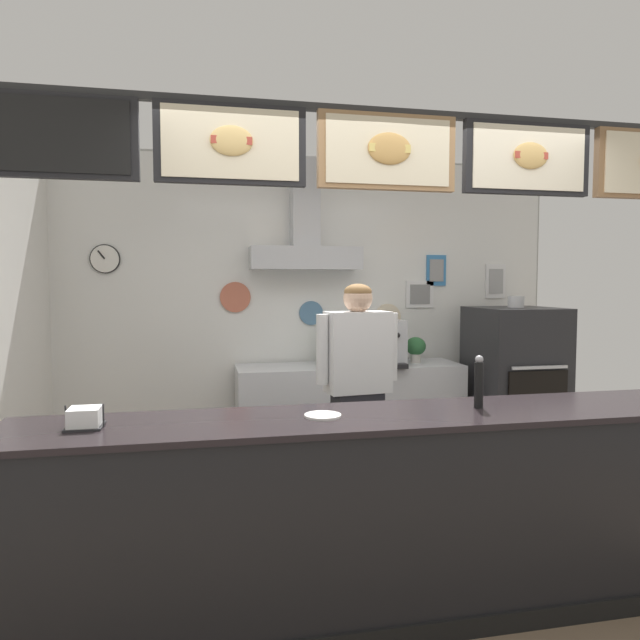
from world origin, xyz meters
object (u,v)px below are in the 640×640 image
pizza_oven (514,388)px  espresso_machine (372,342)px  potted_sage (416,348)px  potted_thyme (333,346)px  condiment_plate (323,416)px  napkin_holder (85,419)px  shop_worker (357,396)px  pepper_grinder (479,382)px

pizza_oven → espresso_machine: bearing=169.1°
potted_sage → potted_thyme: size_ratio=0.79×
condiment_plate → espresso_machine: bearing=67.1°
espresso_machine → napkin_holder: 2.88m
napkin_holder → potted_thyme: bearing=52.7°
shop_worker → pizza_oven: bearing=-159.9°
pizza_oven → condiment_plate: size_ratio=8.60×
pizza_oven → napkin_holder: bearing=-149.9°
potted_sage → pepper_grinder: bearing=-102.8°
espresso_machine → potted_sage: 0.42m
pepper_grinder → shop_worker: bearing=110.3°
espresso_machine → condiment_plate: size_ratio=3.02×
pepper_grinder → napkin_holder: bearing=-179.6°
condiment_plate → shop_worker: bearing=66.0°
potted_sage → potted_thyme: bearing=178.1°
condiment_plate → pizza_oven: bearing=41.4°
pizza_oven → napkin_holder: size_ratio=9.28×
espresso_machine → shop_worker: bearing=-111.8°
condiment_plate → potted_sage: bearing=58.6°
shop_worker → condiment_plate: 1.13m
espresso_machine → pepper_grinder: espresso_machine is taller
condiment_plate → pepper_grinder: 0.84m
shop_worker → napkin_holder: size_ratio=9.95×
espresso_machine → napkin_holder: (-1.97, -2.10, -0.08)m
pizza_oven → potted_thyme: (-1.57, 0.29, 0.38)m
potted_sage → napkin_holder: potted_sage is taller
potted_thyme → napkin_holder: bearing=-127.3°
pizza_oven → pepper_grinder: 2.30m
potted_sage → pepper_grinder: 2.17m
napkin_holder → pizza_oven: bearing=30.1°
pizza_oven → potted_sage: 0.93m
potted_thyme → condiment_plate: bearing=-104.4°
espresso_machine → potted_sage: bearing=4.3°
pizza_oven → condiment_plate: pizza_oven is taller
espresso_machine → potted_sage: (0.41, 0.03, -0.06)m
potted_sage → shop_worker: bearing=-127.2°
napkin_holder → pepper_grinder: size_ratio=0.61×
napkin_holder → shop_worker: bearing=33.3°
condiment_plate → potted_thyme: bearing=75.6°
espresso_machine → pepper_grinder: bearing=-91.8°
shop_worker → napkin_holder: bearing=26.5°
napkin_holder → pepper_grinder: bearing=0.4°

